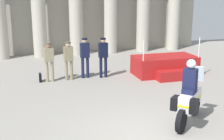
{
  "coord_description": "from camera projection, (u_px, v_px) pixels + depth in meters",
  "views": [
    {
      "loc": [
        -2.99,
        -6.71,
        3.65
      ],
      "look_at": [
        -0.09,
        3.22,
        1.02
      ],
      "focal_mm": 48.56,
      "sensor_mm": 36.0,
      "label": 1
    }
  ],
  "objects": [
    {
      "name": "briefcase_on_ground",
      "position": [
        40.0,
        78.0,
        12.82
      ],
      "size": [
        0.1,
        0.32,
        0.36
      ],
      "primitive_type": "cube",
      "color": "black",
      "rests_on": "ground_plane"
    },
    {
      "name": "officer_in_row_3",
      "position": [
        103.0,
        54.0,
        13.27
      ],
      "size": [
        0.4,
        0.26,
        1.77
      ],
      "rotation": [
        0.0,
        0.0,
        3.24
      ],
      "color": "black",
      "rests_on": "ground_plane"
    },
    {
      "name": "motorcycle_with_rider",
      "position": [
        189.0,
        97.0,
        8.53
      ],
      "size": [
        1.6,
        1.52,
        1.9
      ],
      "rotation": [
        0.0,
        0.0,
        0.76
      ],
      "color": "black",
      "rests_on": "ground_plane"
    },
    {
      "name": "officer_in_row_0",
      "position": [
        49.0,
        59.0,
        12.63
      ],
      "size": [
        0.4,
        0.26,
        1.67
      ],
      "rotation": [
        0.0,
        0.0,
        3.24
      ],
      "color": "gray",
      "rests_on": "ground_plane"
    },
    {
      "name": "officer_in_row_1",
      "position": [
        69.0,
        58.0,
        12.9
      ],
      "size": [
        0.4,
        0.26,
        1.67
      ],
      "rotation": [
        0.0,
        0.0,
        3.24
      ],
      "color": "#847A5B",
      "rests_on": "ground_plane"
    },
    {
      "name": "ground_plane",
      "position": [
        150.0,
        136.0,
        7.96
      ],
      "size": [
        28.78,
        28.78,
        0.0
      ],
      "primitive_type": "plane",
      "color": "gray"
    },
    {
      "name": "officer_in_row_2",
      "position": [
        85.0,
        55.0,
        13.2
      ],
      "size": [
        0.4,
        0.26,
        1.77
      ],
      "rotation": [
        0.0,
        0.0,
        3.24
      ],
      "color": "#141938",
      "rests_on": "ground_plane"
    },
    {
      "name": "reviewing_stand",
      "position": [
        165.0,
        66.0,
        13.84
      ],
      "size": [
        2.82,
        1.99,
        1.76
      ],
      "color": "#A51919",
      "rests_on": "ground_plane"
    }
  ]
}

